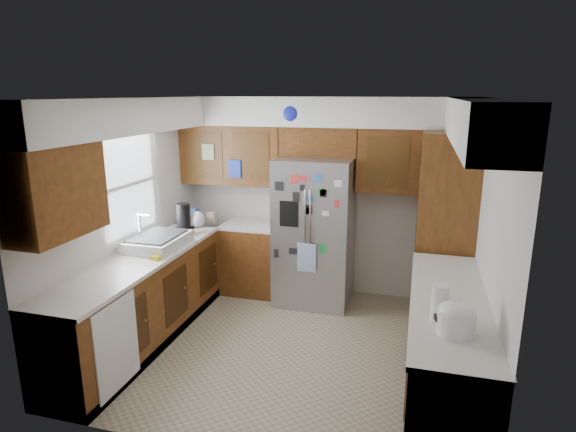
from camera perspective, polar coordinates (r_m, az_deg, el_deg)
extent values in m
plane|color=tan|center=(5.15, 0.04, -15.22)|extent=(3.60, 3.60, 0.00)
cube|color=beige|center=(6.17, 3.98, 2.26)|extent=(3.60, 0.04, 2.50)
cube|color=beige|center=(5.40, -18.69, -0.23)|extent=(0.04, 3.20, 2.50)
cube|color=beige|center=(4.55, 22.52, -3.28)|extent=(0.04, 3.20, 2.50)
cube|color=beige|center=(3.23, -7.59, -9.36)|extent=(3.60, 0.04, 2.50)
cube|color=white|center=(4.47, 0.04, 13.95)|extent=(3.60, 3.20, 0.02)
cube|color=white|center=(5.85, 3.79, 12.22)|extent=(3.60, 0.38, 0.35)
cube|color=white|center=(5.15, -17.87, 11.28)|extent=(0.38, 3.20, 0.35)
cube|color=white|center=(4.34, 21.37, 10.53)|extent=(0.38, 3.20, 0.35)
cube|color=#49270E|center=(6.24, -6.59, 7.23)|extent=(1.33, 0.34, 0.75)
cube|color=#49270E|center=(5.80, 14.86, 6.30)|extent=(1.33, 0.34, 0.75)
cube|color=#49270E|center=(4.31, -25.82, 2.65)|extent=(0.34, 0.85, 0.75)
cube|color=white|center=(5.41, -18.30, 3.61)|extent=(0.02, 0.90, 1.05)
cube|color=white|center=(5.39, -17.96, 3.59)|extent=(0.01, 1.02, 1.15)
cube|color=#1F39B6|center=(6.05, -6.34, 5.58)|extent=(0.16, 0.02, 0.22)
cube|color=beige|center=(6.16, -9.45, 7.51)|extent=(0.16, 0.02, 0.20)
cube|color=#49270E|center=(5.27, -17.05, -9.82)|extent=(0.60, 2.60, 0.88)
cube|color=#49270E|center=(6.33, -4.07, -5.07)|extent=(0.75, 0.60, 0.88)
cube|color=white|center=(5.10, -17.43, -5.09)|extent=(0.63, 2.60, 0.04)
cube|color=white|center=(6.19, -4.14, -1.05)|extent=(0.75, 0.60, 0.04)
cube|color=black|center=(5.44, -16.74, -13.57)|extent=(0.60, 2.60, 0.10)
cube|color=silver|center=(4.48, -19.57, -14.28)|extent=(0.01, 0.58, 0.80)
cube|color=#49270E|center=(4.39, 18.18, -15.03)|extent=(0.60, 2.25, 0.88)
cube|color=white|center=(4.19, 18.68, -9.53)|extent=(0.63, 2.25, 0.04)
cube|color=black|center=(4.59, 17.78, -19.29)|extent=(0.60, 2.25, 0.10)
cube|color=#49270E|center=(5.67, 18.04, -1.35)|extent=(0.60, 0.90, 2.15)
cube|color=gray|center=(5.88, 3.15, -1.86)|extent=(0.90, 0.75, 1.80)
cylinder|color=silver|center=(5.48, 2.00, -1.43)|extent=(0.02, 0.02, 0.90)
cylinder|color=silver|center=(5.47, 2.61, -1.48)|extent=(0.02, 0.02, 0.90)
cube|color=black|center=(5.50, 0.11, 0.24)|extent=(0.22, 0.01, 0.30)
cube|color=silver|center=(5.57, 2.23, -4.96)|extent=(0.22, 0.01, 0.34)
cube|color=green|center=(5.35, 3.97, 2.83)|extent=(0.09, 0.00, 0.08)
cube|color=black|center=(5.43, 2.35, 0.75)|extent=(0.10, 0.00, 0.11)
cube|color=#8C4C99|center=(5.56, 2.19, -3.97)|extent=(0.07, 0.00, 0.07)
cube|color=black|center=(5.43, 0.96, 2.30)|extent=(0.08, 0.00, 0.11)
cube|color=blue|center=(5.62, 2.03, -5.64)|extent=(0.10, 0.00, 0.09)
cube|color=black|center=(5.39, 1.71, 3.35)|extent=(0.05, 0.00, 0.07)
cube|color=white|center=(5.30, 5.93, 3.84)|extent=(0.09, 0.00, 0.07)
cube|color=black|center=(5.61, 0.64, -4.21)|extent=(0.11, 0.00, 0.07)
cube|color=black|center=(5.53, 2.86, -3.56)|extent=(0.06, 0.00, 0.07)
cube|color=black|center=(5.68, -1.40, -4.45)|extent=(0.05, 0.00, 0.10)
cube|color=green|center=(5.51, 4.15, -3.91)|extent=(0.07, 0.00, 0.12)
cube|color=white|center=(5.39, 4.47, 0.28)|extent=(0.08, 0.00, 0.06)
cube|color=black|center=(5.46, -1.06, 3.57)|extent=(0.10, 0.00, 0.11)
cube|color=red|center=(5.35, 5.79, 1.42)|extent=(0.05, 0.00, 0.08)
cube|color=black|center=(5.35, 4.20, 2.68)|extent=(0.08, 0.00, 0.09)
cube|color=green|center=(5.66, 1.24, -6.29)|extent=(0.07, 0.00, 0.06)
cube|color=blue|center=(5.39, 2.64, 2.05)|extent=(0.07, 0.00, 0.06)
cube|color=blue|center=(5.33, 3.60, 4.47)|extent=(0.08, 0.00, 0.09)
cube|color=red|center=(5.40, 0.71, 4.36)|extent=(0.08, 0.00, 0.11)
cube|color=#8C4C99|center=(5.43, 2.55, 0.61)|extent=(0.08, 0.00, 0.08)
cube|color=yellow|center=(5.34, 4.30, 2.99)|extent=(0.05, 0.00, 0.05)
cube|color=red|center=(5.37, 1.73, 4.47)|extent=(0.10, 0.00, 0.06)
cube|color=#49270E|center=(5.89, 3.77, 8.83)|extent=(0.96, 0.34, 0.35)
sphere|color=#161DAB|center=(5.86, 0.61, 12.09)|extent=(0.31, 0.31, 0.31)
cylinder|color=black|center=(5.79, 4.60, 11.21)|extent=(0.27, 0.27, 0.15)
ellipsoid|color=#333338|center=(5.78, 4.61, 11.96)|extent=(0.25, 0.25, 0.11)
cube|color=silver|center=(5.40, -15.23, -2.97)|extent=(0.52, 0.70, 0.12)
cube|color=black|center=(5.38, -15.27, -2.31)|extent=(0.44, 0.60, 0.02)
cylinder|color=silver|center=(5.46, -17.15, -1.17)|extent=(0.02, 0.02, 0.30)
cylinder|color=silver|center=(5.39, -16.71, 0.11)|extent=(0.16, 0.02, 0.02)
cube|color=yellow|center=(5.07, -15.10, -4.57)|extent=(0.10, 0.18, 0.04)
cube|color=black|center=(5.77, -12.19, -1.76)|extent=(0.18, 0.14, 0.10)
cylinder|color=black|center=(5.72, -12.29, 0.07)|extent=(0.16, 0.16, 0.28)
cylinder|color=gray|center=(6.03, -11.71, -0.54)|extent=(0.14, 0.14, 0.20)
sphere|color=silver|center=(6.08, -10.75, -0.38)|extent=(0.20, 0.20, 0.20)
cube|color=#3F72B2|center=(6.33, -11.28, 0.09)|extent=(0.14, 0.10, 0.18)
cube|color=#BFB28C|center=(6.24, -9.12, -0.20)|extent=(0.10, 0.08, 0.14)
cylinder|color=silver|center=(5.62, -13.37, -2.21)|extent=(0.08, 0.08, 0.11)
cylinder|color=white|center=(3.60, 19.28, -11.79)|extent=(0.26, 0.26, 0.17)
ellipsoid|color=white|center=(3.56, 19.40, -10.53)|extent=(0.25, 0.25, 0.11)
cube|color=black|center=(3.58, 17.33, -11.44)|extent=(0.04, 0.06, 0.04)
cylinder|color=white|center=(3.73, 17.53, -9.81)|extent=(0.12, 0.12, 0.28)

